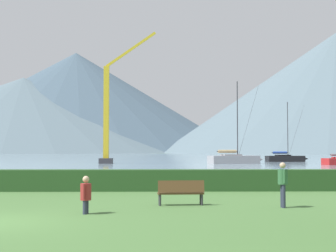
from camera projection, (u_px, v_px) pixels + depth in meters
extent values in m
cube|color=gray|center=(143.00, 156.00, 150.87)|extent=(320.00, 246.00, 0.00)
cube|color=#284C23|center=(62.00, 180.00, 25.06)|extent=(80.00, 1.20, 1.08)
cube|color=#9E9EA3|center=(234.00, 160.00, 73.40)|extent=(8.01, 4.62, 1.19)
cone|color=#9E9EA3|center=(260.00, 159.00, 74.69)|extent=(1.53, 1.34, 1.01)
cube|color=gray|center=(231.00, 157.00, 73.29)|extent=(3.21, 2.54, 0.76)
cylinder|color=#333338|center=(237.00, 120.00, 73.88)|extent=(0.15, 0.15, 11.83)
cylinder|color=#333338|center=(227.00, 151.00, 73.15)|extent=(3.31, 1.08, 0.13)
cylinder|color=tan|center=(227.00, 151.00, 73.15)|extent=(2.92, 1.27, 0.48)
cylinder|color=#333338|center=(248.00, 122.00, 74.40)|extent=(3.47, 1.04, 11.25)
cube|color=black|center=(285.00, 159.00, 85.13)|extent=(6.76, 2.99, 1.03)
cone|color=black|center=(305.00, 159.00, 85.63)|extent=(1.22, 1.00, 0.87)
cube|color=black|center=(283.00, 157.00, 85.10)|extent=(2.60, 1.84, 0.65)
cylinder|color=#333338|center=(288.00, 130.00, 85.45)|extent=(0.13, 0.13, 9.91)
cylinder|color=#333338|center=(280.00, 153.00, 85.06)|extent=(2.94, 0.45, 0.11)
cylinder|color=#2847A3|center=(280.00, 153.00, 85.06)|extent=(2.53, 0.70, 0.41)
cylinder|color=#333338|center=(296.00, 132.00, 85.64)|extent=(3.09, 0.39, 9.42)
cube|color=brown|center=(181.00, 193.00, 18.60)|extent=(1.78, 0.58, 0.06)
cube|color=brown|center=(181.00, 186.00, 18.43)|extent=(1.76, 0.26, 0.45)
cylinder|color=#333338|center=(201.00, 199.00, 18.83)|extent=(0.08, 0.08, 0.45)
cylinder|color=#333338|center=(159.00, 199.00, 18.68)|extent=(0.08, 0.08, 0.45)
cylinder|color=#333338|center=(202.00, 199.00, 18.50)|extent=(0.08, 0.08, 0.45)
cylinder|color=#333338|center=(160.00, 200.00, 18.35)|extent=(0.08, 0.08, 0.45)
cylinder|color=#2D3347|center=(85.00, 207.00, 15.97)|extent=(0.14, 0.14, 0.45)
cylinder|color=#2D3347|center=(86.00, 207.00, 16.15)|extent=(0.14, 0.14, 0.45)
cylinder|color=maroon|center=(86.00, 192.00, 16.09)|extent=(0.36, 0.36, 0.55)
cylinder|color=maroon|center=(84.00, 192.00, 15.85)|extent=(0.09, 0.09, 0.49)
cylinder|color=maroon|center=(88.00, 190.00, 16.33)|extent=(0.09, 0.09, 0.49)
sphere|color=tan|center=(86.00, 179.00, 16.11)|extent=(0.22, 0.22, 0.22)
cylinder|color=#2D3347|center=(284.00, 196.00, 17.71)|extent=(0.14, 0.14, 0.85)
cylinder|color=#2D3347|center=(282.00, 196.00, 17.89)|extent=(0.14, 0.14, 0.85)
cylinder|color=#33663D|center=(283.00, 177.00, 17.84)|extent=(0.36, 0.36, 0.55)
cylinder|color=#33663D|center=(285.00, 176.00, 17.60)|extent=(0.09, 0.09, 0.50)
cylinder|color=#33663D|center=(281.00, 176.00, 18.08)|extent=(0.09, 0.09, 0.50)
sphere|color=tan|center=(283.00, 165.00, 17.86)|extent=(0.22, 0.22, 0.22)
cube|color=#333338|center=(106.00, 161.00, 73.87)|extent=(2.00, 2.00, 0.80)
cube|color=gold|center=(106.00, 112.00, 74.23)|extent=(0.80, 0.80, 14.05)
cube|color=gold|center=(131.00, 50.00, 74.77)|extent=(7.65, 0.36, 5.53)
cone|color=slate|center=(23.00, 115.00, 362.48)|extent=(261.96, 261.96, 55.77)
cone|color=#425666|center=(76.00, 102.00, 403.13)|extent=(274.58, 274.58, 82.48)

